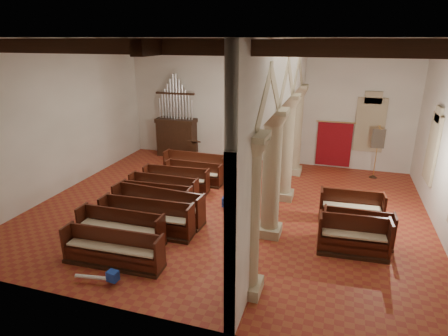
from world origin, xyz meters
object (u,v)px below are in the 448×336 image
lectern (195,154)px  processional_banner (375,161)px  pipe_organ (177,130)px  aisle_pew_0 (353,241)px  nave_pew_0 (113,254)px

lectern → processional_banner: (8.38, 0.66, 0.26)m
lectern → pipe_organ: bearing=143.3°
lectern → aisle_pew_0: size_ratio=0.65×
pipe_organ → processional_banner: (9.84, -0.48, -0.57)m
lectern → nave_pew_0: lectern is taller
nave_pew_0 → aisle_pew_0: size_ratio=1.42×
nave_pew_0 → processional_banner: bearing=50.0°
lectern → processional_banner: processional_banner is taller
pipe_organ → aisle_pew_0: 11.55m
processional_banner → aisle_pew_0: bearing=-105.9°
aisle_pew_0 → lectern: bearing=136.4°
nave_pew_0 → aisle_pew_0: (6.35, 2.58, 0.05)m
processional_banner → pipe_organ: bearing=169.6°
pipe_organ → processional_banner: size_ratio=1.82×
pipe_organ → nave_pew_0: 10.31m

